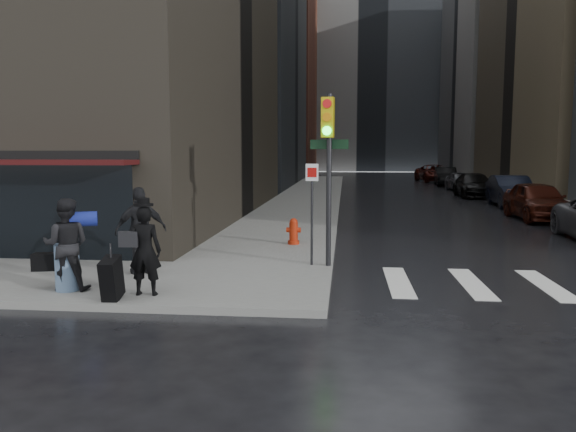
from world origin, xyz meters
name	(u,v)px	position (x,y,z in m)	size (l,w,h in m)	color
ground	(236,289)	(0.00, 0.00, 0.00)	(140.00, 140.00, 0.00)	black
sidewalk_left	(312,193)	(0.00, 27.00, 0.07)	(4.00, 50.00, 0.15)	slate
sidewalk_right	(514,195)	(13.50, 27.00, 0.07)	(3.00, 50.00, 0.15)	slate
bldg_left_far	(229,74)	(-13.00, 62.00, 13.00)	(22.00, 20.00, 26.00)	brown
bldg_right_far	(551,69)	(26.00, 58.00, 12.50)	(22.00, 20.00, 25.00)	slate
bldg_distant	(371,67)	(6.00, 78.00, 16.00)	(40.00, 12.00, 32.00)	slate
man_overcoat	(138,255)	(-1.62, -1.36, 0.95)	(0.99, 1.01, 1.92)	black
man_jeans	(66,244)	(-3.21, -1.06, 1.08)	(1.35, 0.88, 1.85)	black
man_greycoat	(141,231)	(-2.29, 0.59, 1.13)	(1.23, 1.04, 1.97)	black
traffic_light	(327,156)	(1.85, 1.81, 2.80)	(1.02, 0.53, 4.11)	black
fire_hydrant	(294,233)	(0.77, 5.00, 0.50)	(0.44, 0.34, 0.78)	#A02109
parked_car_1	(537,201)	(10.47, 13.30, 0.82)	(1.94, 4.82, 1.64)	#39130B
parked_car_2	(511,191)	(11.11, 19.45, 0.82)	(1.73, 4.97, 1.64)	black
parked_car_3	(474,185)	(10.57, 25.60, 0.75)	(2.11, 5.18, 1.50)	black
parked_car_4	(460,181)	(10.92, 31.76, 0.72)	(1.69, 4.20, 1.43)	#46464A
parked_car_5	(446,176)	(10.90, 37.91, 0.79)	(1.67, 4.79, 1.58)	black
parked_car_6	(434,173)	(10.88, 44.07, 0.83)	(2.76, 5.98, 1.66)	#40110C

